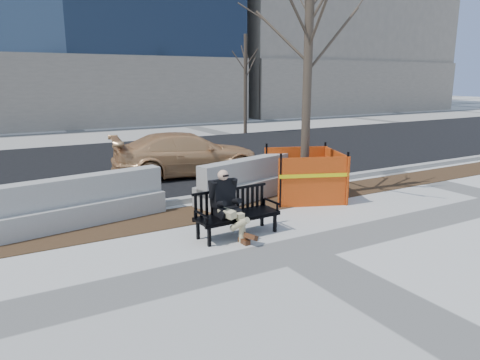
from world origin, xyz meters
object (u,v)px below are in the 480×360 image
object	(u,v)px
tree_fence	(303,198)
sedan	(188,175)
seated_man	(226,237)
jersey_barrier_left	(82,224)
bench	(237,235)
jersey_barrier_right	(255,196)

from	to	relation	value
tree_fence	sedan	distance (m)	3.91
seated_man	jersey_barrier_left	bearing A→B (deg)	133.46
bench	tree_fence	size ratio (longest dim) A/B	0.26
seated_man	tree_fence	bearing A→B (deg)	24.24
seated_man	tree_fence	distance (m)	3.18
bench	sedan	bearing A→B (deg)	73.78
sedan	jersey_barrier_right	bearing A→B (deg)	-162.49
sedan	tree_fence	bearing A→B (deg)	-150.59
seated_man	tree_fence	world-z (taller)	tree_fence
bench	jersey_barrier_left	distance (m)	3.08
bench	seated_man	distance (m)	0.22
tree_fence	sedan	size ratio (longest dim) A/B	1.41
jersey_barrier_left	sedan	bearing A→B (deg)	31.79
jersey_barrier_left	bench	bearing A→B (deg)	-50.77
tree_fence	bench	bearing A→B (deg)	-150.84
tree_fence	jersey_barrier_right	distance (m)	1.14
tree_fence	jersey_barrier_right	xyz separation A→B (m)	(-0.92, 0.67, 0.00)
seated_man	jersey_barrier_left	world-z (taller)	seated_man
seated_man	jersey_barrier_left	xyz separation A→B (m)	(-2.09, 2.02, 0.00)
tree_fence	seated_man	bearing A→B (deg)	-153.24
jersey_barrier_left	seated_man	bearing A→B (deg)	-53.08
bench	sedan	world-z (taller)	sedan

